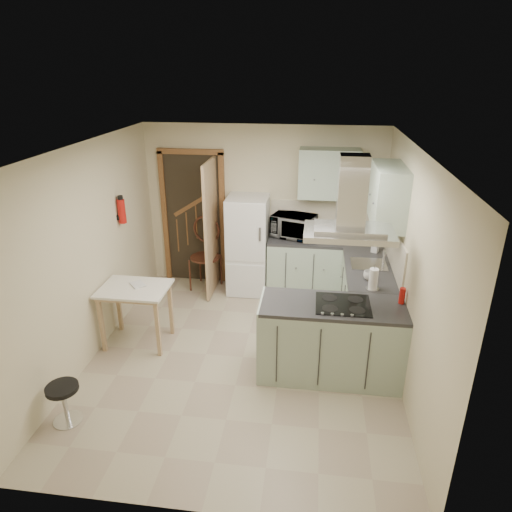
# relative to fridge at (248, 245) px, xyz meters

# --- Properties ---
(floor) EXTENTS (4.20, 4.20, 0.00)m
(floor) POSITION_rel_fridge_xyz_m (0.20, -1.80, -0.75)
(floor) COLOR tan
(floor) RESTS_ON ground
(ceiling) EXTENTS (4.20, 4.20, 0.00)m
(ceiling) POSITION_rel_fridge_xyz_m (0.20, -1.80, 1.75)
(ceiling) COLOR silver
(ceiling) RESTS_ON back_wall
(back_wall) EXTENTS (3.60, 0.00, 3.60)m
(back_wall) POSITION_rel_fridge_xyz_m (0.20, 0.30, 0.50)
(back_wall) COLOR beige
(back_wall) RESTS_ON floor
(left_wall) EXTENTS (0.00, 4.20, 4.20)m
(left_wall) POSITION_rel_fridge_xyz_m (-1.60, -1.80, 0.50)
(left_wall) COLOR beige
(left_wall) RESTS_ON floor
(right_wall) EXTENTS (0.00, 4.20, 4.20)m
(right_wall) POSITION_rel_fridge_xyz_m (2.00, -1.80, 0.50)
(right_wall) COLOR beige
(right_wall) RESTS_ON floor
(doorway) EXTENTS (1.10, 0.12, 2.10)m
(doorway) POSITION_rel_fridge_xyz_m (-0.90, 0.27, 0.30)
(doorway) COLOR brown
(doorway) RESTS_ON floor
(fridge) EXTENTS (0.60, 0.60, 1.50)m
(fridge) POSITION_rel_fridge_xyz_m (0.00, 0.00, 0.00)
(fridge) COLOR white
(fridge) RESTS_ON floor
(counter_back) EXTENTS (1.08, 0.60, 0.90)m
(counter_back) POSITION_rel_fridge_xyz_m (0.86, 0.00, -0.30)
(counter_back) COLOR #9EB2A0
(counter_back) RESTS_ON floor
(counter_right) EXTENTS (0.60, 1.95, 0.90)m
(counter_right) POSITION_rel_fridge_xyz_m (1.70, -0.68, -0.30)
(counter_right) COLOR #9EB2A0
(counter_right) RESTS_ON floor
(splashback) EXTENTS (1.68, 0.02, 0.50)m
(splashback) POSITION_rel_fridge_xyz_m (1.16, 0.29, 0.40)
(splashback) COLOR beige
(splashback) RESTS_ON counter_back
(wall_cabinet_back) EXTENTS (0.85, 0.35, 0.70)m
(wall_cabinet_back) POSITION_rel_fridge_xyz_m (1.15, 0.12, 1.10)
(wall_cabinet_back) COLOR #9EB2A0
(wall_cabinet_back) RESTS_ON back_wall
(wall_cabinet_right) EXTENTS (0.35, 0.90, 0.70)m
(wall_cabinet_right) POSITION_rel_fridge_xyz_m (1.82, -0.95, 1.10)
(wall_cabinet_right) COLOR #9EB2A0
(wall_cabinet_right) RESTS_ON right_wall
(peninsula) EXTENTS (1.55, 0.65, 0.90)m
(peninsula) POSITION_rel_fridge_xyz_m (1.22, -1.98, -0.30)
(peninsula) COLOR #9EB2A0
(peninsula) RESTS_ON floor
(hob) EXTENTS (0.58, 0.50, 0.01)m
(hob) POSITION_rel_fridge_xyz_m (1.32, -1.98, 0.16)
(hob) COLOR black
(hob) RESTS_ON peninsula
(extractor_hood) EXTENTS (0.90, 0.55, 0.10)m
(extractor_hood) POSITION_rel_fridge_xyz_m (1.32, -1.98, 0.97)
(extractor_hood) COLOR silver
(extractor_hood) RESTS_ON ceiling
(sink) EXTENTS (0.45, 0.40, 0.01)m
(sink) POSITION_rel_fridge_xyz_m (1.70, -0.85, 0.16)
(sink) COLOR silver
(sink) RESTS_ON counter_right
(fire_extinguisher) EXTENTS (0.10, 0.10, 0.32)m
(fire_extinguisher) POSITION_rel_fridge_xyz_m (-1.54, -0.90, 0.75)
(fire_extinguisher) COLOR #B2140F
(fire_extinguisher) RESTS_ON left_wall
(drop_leaf_table) EXTENTS (0.83, 0.63, 0.77)m
(drop_leaf_table) POSITION_rel_fridge_xyz_m (-1.16, -1.64, -0.36)
(drop_leaf_table) COLOR tan
(drop_leaf_table) RESTS_ON floor
(bentwood_chair) EXTENTS (0.54, 0.54, 1.03)m
(bentwood_chair) POSITION_rel_fridge_xyz_m (-0.67, -0.01, -0.23)
(bentwood_chair) COLOR #4A2C18
(bentwood_chair) RESTS_ON floor
(stool) EXTENTS (0.33, 0.33, 0.42)m
(stool) POSITION_rel_fridge_xyz_m (-1.36, -3.08, -0.54)
(stool) COLOR black
(stool) RESTS_ON floor
(microwave) EXTENTS (0.71, 0.58, 0.34)m
(microwave) POSITION_rel_fridge_xyz_m (0.68, 0.06, 0.32)
(microwave) COLOR black
(microwave) RESTS_ON counter_back
(kettle) EXTENTS (0.13, 0.13, 0.19)m
(kettle) POSITION_rel_fridge_xyz_m (1.25, 0.00, 0.24)
(kettle) COLOR white
(kettle) RESTS_ON counter_back
(cereal_box) EXTENTS (0.10, 0.21, 0.31)m
(cereal_box) POSITION_rel_fridge_xyz_m (0.96, 0.19, 0.30)
(cereal_box) COLOR gold
(cereal_box) RESTS_ON counter_back
(soap_bottle) EXTENTS (0.12, 0.12, 0.20)m
(soap_bottle) POSITION_rel_fridge_xyz_m (1.82, -0.41, 0.25)
(soap_bottle) COLOR silver
(soap_bottle) RESTS_ON counter_right
(paper_towel) EXTENTS (0.13, 0.13, 0.26)m
(paper_towel) POSITION_rel_fridge_xyz_m (1.68, -1.56, 0.28)
(paper_towel) COLOR white
(paper_towel) RESTS_ON counter_right
(cup) EXTENTS (0.17, 0.17, 0.11)m
(cup) POSITION_rel_fridge_xyz_m (1.66, -1.31, 0.20)
(cup) COLOR silver
(cup) RESTS_ON counter_right
(red_bottle) EXTENTS (0.08, 0.08, 0.18)m
(red_bottle) POSITION_rel_fridge_xyz_m (1.95, -1.86, 0.24)
(red_bottle) COLOR red
(red_bottle) RESTS_ON peninsula
(book) EXTENTS (0.24, 0.25, 0.09)m
(book) POSITION_rel_fridge_xyz_m (-1.19, -1.62, 0.07)
(book) COLOR #A23646
(book) RESTS_ON drop_leaf_table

